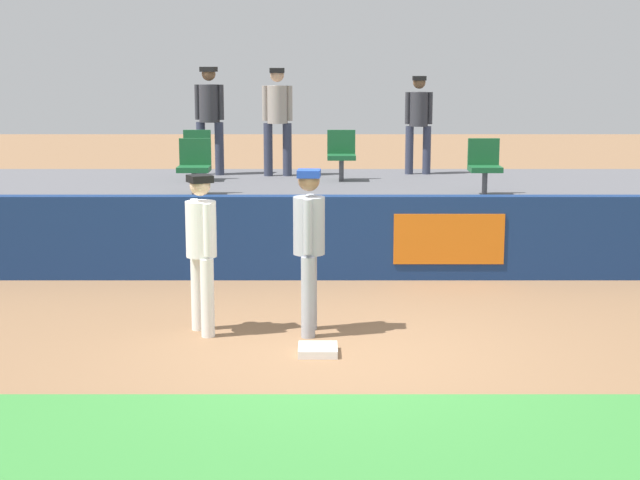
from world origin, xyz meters
TOP-DOWN VIEW (x-y plane):
  - ground_plane at (0.00, 0.00)m, footprint 60.00×60.00m
  - grass_foreground_strip at (0.00, -2.62)m, footprint 18.00×2.80m
  - first_base at (-0.24, 0.01)m, footprint 0.40×0.40m
  - player_fielder_home at (-1.50, 0.80)m, footprint 0.45×0.56m
  - player_runner_visitor at (-0.33, 0.78)m, footprint 0.36×0.51m
  - field_wall at (0.01, 3.49)m, footprint 18.00×0.26m
  - bleacher_platform at (0.00, 6.06)m, footprint 18.00×4.80m
  - seat_back_center at (0.14, 6.74)m, footprint 0.47×0.44m
  - seat_back_left at (-2.29, 6.74)m, footprint 0.46×0.44m
  - seat_front_left at (-2.10, 4.94)m, footprint 0.48×0.44m
  - seat_front_right at (2.25, 4.94)m, footprint 0.47×0.44m
  - spectator_hooded at (-2.15, 7.56)m, footprint 0.52×0.42m
  - spectator_capped at (-0.95, 7.38)m, footprint 0.52×0.36m
  - spectator_casual at (1.52, 7.65)m, footprint 0.48×0.34m

SIDE VIEW (x-z plane):
  - ground_plane at x=0.00m, z-range 0.00..0.00m
  - grass_foreground_strip at x=0.00m, z-range 0.00..0.01m
  - first_base at x=-0.24m, z-range 0.00..0.08m
  - bleacher_platform at x=0.00m, z-range 0.00..0.96m
  - field_wall at x=0.01m, z-range 0.00..1.15m
  - player_fielder_home at x=-1.50m, z-range 0.14..1.88m
  - player_runner_visitor at x=-0.33m, z-range 0.14..1.95m
  - seat_back_left at x=-2.29m, z-range 1.02..1.86m
  - seat_front_right at x=2.25m, z-range 1.02..1.86m
  - seat_back_center at x=0.14m, z-range 1.02..1.86m
  - seat_front_left at x=-2.10m, z-range 1.02..1.86m
  - spectator_casual at x=1.52m, z-range 1.10..2.83m
  - spectator_capped at x=-0.95m, z-range 1.11..2.98m
  - spectator_hooded at x=-2.15m, z-range 1.11..3.00m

